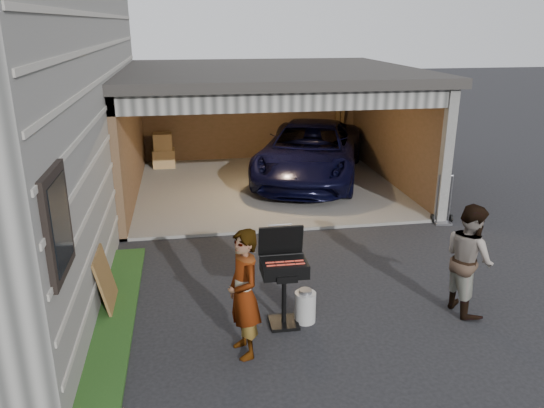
% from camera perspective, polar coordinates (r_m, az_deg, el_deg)
% --- Properties ---
extents(ground, '(80.00, 80.00, 0.00)m').
position_cam_1_polar(ground, '(7.21, 1.54, -13.64)').
color(ground, black).
rests_on(ground, ground).
extents(groundcover_strip, '(0.50, 8.00, 0.06)m').
position_cam_1_polar(groundcover_strip, '(6.37, -18.12, -19.35)').
color(groundcover_strip, '#193814').
rests_on(groundcover_strip, ground).
extents(garage, '(6.80, 6.30, 2.90)m').
position_cam_1_polar(garage, '(13.05, -0.77, 10.06)').
color(garage, '#605E59').
rests_on(garage, ground).
extents(minivan, '(4.03, 5.65, 1.43)m').
position_cam_1_polar(minivan, '(13.61, 4.13, 5.43)').
color(minivan, black).
rests_on(minivan, ground).
extents(woman, '(0.52, 0.67, 1.63)m').
position_cam_1_polar(woman, '(6.41, -3.06, -9.65)').
color(woman, '#9FB6C7').
rests_on(woman, ground).
extents(man, '(0.66, 0.81, 1.58)m').
position_cam_1_polar(man, '(7.85, 20.40, -5.52)').
color(man, '#412919').
rests_on(man, ground).
extents(bbq_grill, '(0.60, 0.53, 1.34)m').
position_cam_1_polar(bbq_grill, '(7.02, 1.27, -7.16)').
color(bbq_grill, black).
rests_on(bbq_grill, ground).
extents(propane_tank, '(0.36, 0.36, 0.43)m').
position_cam_1_polar(propane_tank, '(7.35, 3.58, -11.00)').
color(propane_tank, '#B8B7B3').
rests_on(propane_tank, ground).
extents(plywood_panel, '(0.21, 0.77, 0.85)m').
position_cam_1_polar(plywood_panel, '(7.92, -17.45, -7.89)').
color(plywood_panel, brown).
rests_on(plywood_panel, ground).
extents(hand_truck, '(0.44, 0.36, 1.01)m').
position_cam_1_polar(hand_truck, '(11.33, 17.89, -1.01)').
color(hand_truck, gray).
rests_on(hand_truck, ground).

